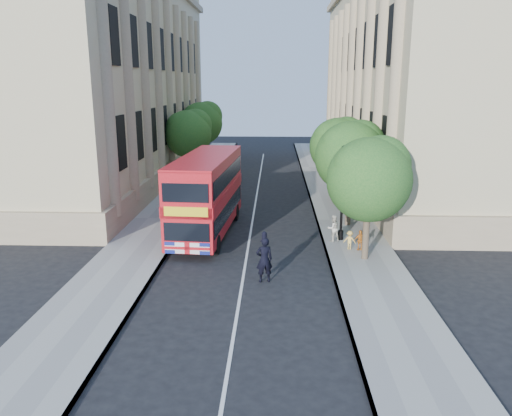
# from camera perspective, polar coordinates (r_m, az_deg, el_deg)

# --- Properties ---
(ground) EXTENTS (120.00, 120.00, 0.00)m
(ground) POSITION_cam_1_polar(r_m,az_deg,el_deg) (21.95, -1.58, -8.55)
(ground) COLOR black
(ground) RESTS_ON ground
(pavement_right) EXTENTS (3.50, 80.00, 0.12)m
(pavement_right) POSITION_cam_1_polar(r_m,az_deg,el_deg) (31.65, 10.05, -1.45)
(pavement_right) COLOR gray
(pavement_right) RESTS_ON ground
(pavement_left) EXTENTS (3.50, 80.00, 0.12)m
(pavement_left) POSITION_cam_1_polar(r_m,az_deg,el_deg) (32.14, -10.70, -1.24)
(pavement_left) COLOR gray
(pavement_left) RESTS_ON ground
(building_right) EXTENTS (12.00, 38.00, 18.00)m
(building_right) POSITION_cam_1_polar(r_m,az_deg,el_deg) (45.91, 18.46, 14.15)
(building_right) COLOR #C3B487
(building_right) RESTS_ON ground
(building_left) EXTENTS (12.00, 38.00, 18.00)m
(building_left) POSITION_cam_1_polar(r_m,az_deg,el_deg) (46.72, -17.32, 14.22)
(building_left) COLOR #C3B487
(building_left) RESTS_ON ground
(tree_right_near) EXTENTS (4.00, 4.00, 6.08)m
(tree_right_near) POSITION_cam_1_polar(r_m,az_deg,el_deg) (24.03, 12.90, 3.69)
(tree_right_near) COLOR #473828
(tree_right_near) RESTS_ON ground
(tree_right_mid) EXTENTS (4.20, 4.20, 6.37)m
(tree_right_mid) POSITION_cam_1_polar(r_m,az_deg,el_deg) (29.84, 10.84, 6.17)
(tree_right_mid) COLOR #473828
(tree_right_mid) RESTS_ON ground
(tree_right_far) EXTENTS (4.00, 4.00, 6.15)m
(tree_right_far) POSITION_cam_1_polar(r_m,az_deg,el_deg) (35.76, 9.42, 7.32)
(tree_right_far) COLOR #473828
(tree_right_far) RESTS_ON ground
(tree_left_far) EXTENTS (4.00, 4.00, 6.30)m
(tree_left_far) POSITION_cam_1_polar(r_m,az_deg,el_deg) (43.05, -7.73, 8.70)
(tree_left_far) COLOR #473828
(tree_left_far) RESTS_ON ground
(tree_left_back) EXTENTS (4.20, 4.20, 6.65)m
(tree_left_back) POSITION_cam_1_polar(r_m,az_deg,el_deg) (50.90, -6.21, 9.87)
(tree_left_back) COLOR #473828
(tree_left_back) RESTS_ON ground
(lamp_post) EXTENTS (0.32, 0.32, 5.16)m
(lamp_post) POSITION_cam_1_polar(r_m,az_deg,el_deg) (27.11, 9.82, 1.26)
(lamp_post) COLOR black
(lamp_post) RESTS_ON pavement_right
(double_decker_bus) EXTENTS (3.23, 9.75, 4.43)m
(double_decker_bus) POSITION_cam_1_polar(r_m,az_deg,el_deg) (28.23, -5.64, 1.78)
(double_decker_bus) COLOR #B40C14
(double_decker_bus) RESTS_ON ground
(box_van) EXTENTS (2.46, 5.47, 3.07)m
(box_van) POSITION_cam_1_polar(r_m,az_deg,el_deg) (35.13, -4.87, 2.69)
(box_van) COLOR black
(box_van) RESTS_ON ground
(police_constable) EXTENTS (0.84, 0.65, 2.03)m
(police_constable) POSITION_cam_1_polar(r_m,az_deg,el_deg) (21.71, 0.95, -5.93)
(police_constable) COLOR black
(police_constable) RESTS_ON ground
(woman_pedestrian) EXTENTS (0.87, 0.79, 1.46)m
(woman_pedestrian) POSITION_cam_1_polar(r_m,az_deg,el_deg) (27.17, 8.82, -2.29)
(woman_pedestrian) COLOR beige
(woman_pedestrian) RESTS_ON pavement_right
(child_a) EXTENTS (0.66, 0.37, 1.06)m
(child_a) POSITION_cam_1_polar(r_m,az_deg,el_deg) (26.01, 11.83, -3.64)
(child_a) COLOR orange
(child_a) RESTS_ON pavement_right
(child_b) EXTENTS (0.69, 0.50, 0.97)m
(child_b) POSITION_cam_1_polar(r_m,az_deg,el_deg) (26.12, 10.66, -3.62)
(child_b) COLOR #F1C252
(child_b) RESTS_ON pavement_right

